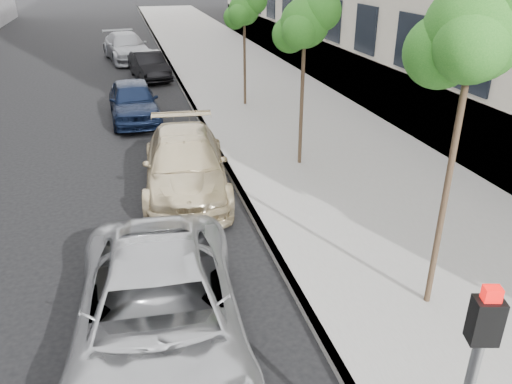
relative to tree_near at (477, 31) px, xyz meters
name	(u,v)px	position (x,y,z in m)	size (l,w,h in m)	color
sidewalk	(224,61)	(1.07, 22.50, -4.44)	(6.40, 72.00, 0.14)	gray
curb	(169,63)	(-2.05, 22.50, -4.44)	(0.15, 72.00, 0.14)	#9E9B93
tree_near	(477,31)	(0.00, 0.00, 0.00)	(1.71, 1.51, 5.22)	#38281C
tree_mid	(306,23)	(0.00, 6.50, -0.61)	(1.61, 1.41, 4.56)	#38281C
tree_far	(245,10)	(0.00, 13.00, -0.85)	(1.53, 1.33, 4.29)	#38281C
minivan	(159,315)	(-4.46, 0.02, -3.78)	(2.43, 5.28, 1.47)	#A6A7AA
suv	(185,164)	(-3.33, 5.74, -3.79)	(2.02, 4.97, 1.44)	beige
sedan_blue	(133,101)	(-4.33, 12.35, -3.80)	(1.68, 4.18, 1.42)	black
sedan_black	(149,66)	(-3.33, 19.15, -3.88)	(1.35, 3.87, 1.27)	black
sedan_rear	(127,47)	(-4.24, 24.31, -3.75)	(2.14, 5.26, 1.53)	gray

